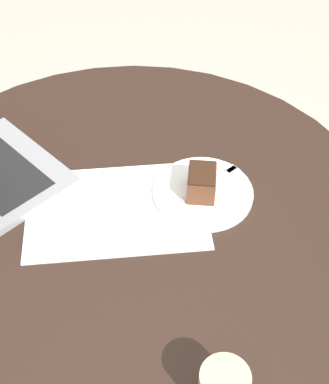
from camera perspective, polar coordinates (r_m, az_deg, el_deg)
name	(u,v)px	position (r m, az deg, el deg)	size (l,w,h in m)	color
ground_plane	(137,364)	(1.79, -2.95, -17.90)	(12.00, 12.00, 0.00)	#B7AD9E
dining_table	(128,258)	(1.31, -3.88, -7.01)	(1.18, 1.18, 0.72)	black
paper_document	(116,209)	(1.19, -5.16, -1.83)	(0.46, 0.37, 0.00)	white
plate	(203,193)	(1.22, 4.12, -0.08)	(0.23, 0.23, 0.01)	white
cake_slice	(202,183)	(1.19, 3.99, 1.02)	(0.09, 0.10, 0.06)	brown
fork	(216,181)	(1.24, 5.51, 1.22)	(0.17, 0.07, 0.00)	silver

